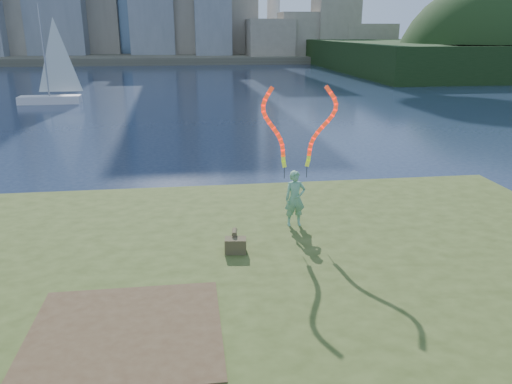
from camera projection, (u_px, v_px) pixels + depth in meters
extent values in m
plane|color=#18243D|center=(238.00, 277.00, 11.89)|extent=(320.00, 320.00, 0.00)
cube|color=#374619|center=(251.00, 331.00, 9.48)|extent=(20.00, 18.00, 0.30)
cube|color=#374619|center=(249.00, 311.00, 9.69)|extent=(17.00, 15.00, 0.30)
cube|color=#374619|center=(247.00, 295.00, 9.80)|extent=(14.00, 12.00, 0.30)
cube|color=#47331E|center=(125.00, 331.00, 8.34)|extent=(3.20, 3.00, 0.02)
cube|color=#4C4738|center=(191.00, 56.00, 101.21)|extent=(320.00, 40.00, 1.20)
imported|color=#14793D|center=(295.00, 199.00, 12.69)|extent=(0.53, 0.36, 1.45)
cylinder|color=black|center=(284.00, 173.00, 12.53)|extent=(0.02, 0.02, 0.30)
cylinder|color=black|center=(307.00, 172.00, 12.61)|extent=(0.02, 0.02, 0.30)
cube|color=#494229|center=(236.00, 245.00, 11.27)|extent=(0.52, 0.38, 0.34)
cylinder|color=#494229|center=(235.00, 232.00, 11.41)|extent=(0.15, 0.33, 0.11)
cube|color=silver|center=(50.00, 100.00, 39.71)|extent=(4.72, 1.62, 0.66)
cylinder|color=gray|center=(44.00, 52.00, 38.58)|extent=(0.13, 0.13, 7.12)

